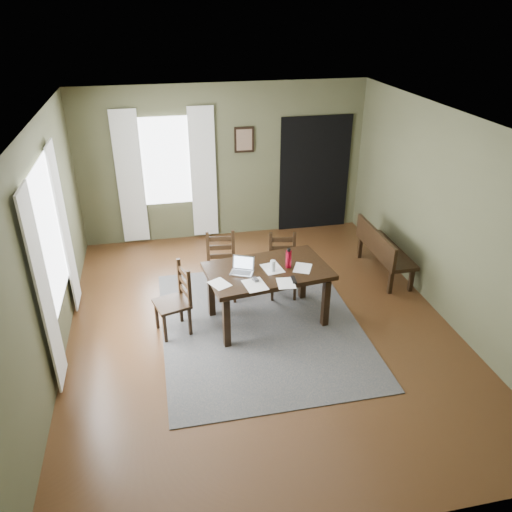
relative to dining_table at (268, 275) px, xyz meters
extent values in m
cube|color=#492C16|center=(-0.12, -0.11, -0.70)|extent=(5.00, 6.00, 0.01)
cube|color=#4C4E33|center=(-0.12, 2.89, 0.65)|extent=(5.00, 0.02, 2.70)
cube|color=#4C4E33|center=(-0.12, -3.11, 0.65)|extent=(5.00, 0.02, 2.70)
cube|color=#4C4E33|center=(-2.62, -0.11, 0.65)|extent=(0.02, 6.00, 2.70)
cube|color=#4C4E33|center=(2.38, -0.11, 0.65)|extent=(0.02, 6.00, 2.70)
cube|color=white|center=(-0.12, -0.11, 2.00)|extent=(5.00, 6.00, 0.02)
cube|color=#454545|center=(-0.12, -0.11, -0.69)|extent=(2.60, 3.20, 0.01)
cube|color=black|center=(0.00, 0.00, 0.07)|extent=(1.68, 1.14, 0.06)
cube|color=black|center=(0.00, 0.00, 0.01)|extent=(1.49, 0.95, 0.05)
cube|color=black|center=(-0.62, -0.45, -0.35)|extent=(0.09, 0.09, 0.67)
cube|color=black|center=(-0.72, 0.27, -0.35)|extent=(0.09, 0.09, 0.67)
cube|color=black|center=(0.72, -0.27, -0.35)|extent=(0.09, 0.09, 0.67)
cube|color=black|center=(0.62, 0.45, -0.35)|extent=(0.09, 0.09, 0.67)
cube|color=black|center=(-1.26, -0.02, -0.26)|extent=(0.51, 0.51, 0.04)
cube|color=black|center=(-1.47, 0.10, -0.49)|extent=(0.05, 0.05, 0.40)
cube|color=black|center=(-1.15, 0.19, -0.49)|extent=(0.05, 0.05, 0.40)
cube|color=black|center=(-1.38, -0.22, -0.49)|extent=(0.05, 0.05, 0.40)
cube|color=black|center=(-1.06, -0.13, -0.49)|extent=(0.05, 0.05, 0.40)
cube|color=black|center=(-1.13, 0.21, 0.00)|extent=(0.05, 0.05, 0.51)
cube|color=black|center=(-1.03, -0.13, 0.00)|extent=(0.05, 0.05, 0.51)
cube|color=black|center=(-1.08, 0.04, -0.14)|extent=(0.11, 0.30, 0.07)
cube|color=black|center=(-1.08, 0.04, 0.00)|extent=(0.11, 0.30, 0.07)
cube|color=black|center=(-1.08, 0.04, 0.14)|extent=(0.11, 0.30, 0.07)
cube|color=black|center=(-0.51, 0.70, -0.25)|extent=(0.47, 0.47, 0.04)
cube|color=black|center=(-0.70, 0.55, -0.48)|extent=(0.04, 0.04, 0.41)
cube|color=black|center=(-0.67, 0.89, -0.48)|extent=(0.04, 0.04, 0.41)
cube|color=black|center=(-0.36, 0.51, -0.48)|extent=(0.04, 0.04, 0.41)
cube|color=black|center=(-0.32, 0.85, -0.48)|extent=(0.04, 0.04, 0.41)
cube|color=black|center=(-0.67, 0.91, 0.02)|extent=(0.05, 0.05, 0.53)
cube|color=black|center=(-0.31, 0.87, 0.02)|extent=(0.05, 0.05, 0.53)
cube|color=black|center=(-0.49, 0.89, -0.12)|extent=(0.31, 0.06, 0.07)
cube|color=black|center=(-0.49, 0.89, 0.02)|extent=(0.31, 0.06, 0.07)
cube|color=black|center=(-0.49, 0.89, 0.16)|extent=(0.31, 0.06, 0.07)
cube|color=black|center=(0.36, 0.58, -0.28)|extent=(0.46, 0.46, 0.04)
cube|color=black|center=(0.18, 0.45, -0.49)|extent=(0.04, 0.04, 0.39)
cube|color=black|center=(0.23, 0.77, -0.49)|extent=(0.04, 0.04, 0.39)
cube|color=black|center=(0.50, 0.40, -0.49)|extent=(0.04, 0.04, 0.39)
cube|color=black|center=(0.55, 0.72, -0.49)|extent=(0.04, 0.04, 0.39)
cube|color=black|center=(0.22, 0.79, -0.02)|extent=(0.05, 0.05, 0.50)
cube|color=black|center=(0.56, 0.74, -0.02)|extent=(0.05, 0.05, 0.50)
cube|color=black|center=(0.39, 0.76, -0.15)|extent=(0.30, 0.07, 0.07)
cube|color=black|center=(0.39, 0.76, -0.02)|extent=(0.30, 0.07, 0.07)
cube|color=black|center=(0.39, 0.76, 0.12)|extent=(0.30, 0.07, 0.07)
cube|color=black|center=(2.10, 0.89, -0.29)|extent=(0.44, 1.36, 0.06)
cube|color=black|center=(2.27, 0.31, -0.51)|extent=(0.06, 0.06, 0.38)
cube|color=black|center=(1.94, 0.31, -0.51)|extent=(0.06, 0.06, 0.38)
cube|color=black|center=(2.27, 1.47, -0.51)|extent=(0.06, 0.06, 0.38)
cube|color=black|center=(1.94, 1.47, -0.51)|extent=(0.06, 0.06, 0.38)
cube|color=black|center=(1.91, 0.89, -0.10)|extent=(0.05, 1.36, 0.33)
cube|color=#B7B7BC|center=(-0.35, -0.04, 0.10)|extent=(0.34, 0.29, 0.01)
cube|color=#B7B7BC|center=(-0.31, 0.05, 0.20)|extent=(0.28, 0.16, 0.18)
cube|color=silver|center=(-0.31, 0.05, 0.20)|extent=(0.24, 0.13, 0.15)
cube|color=#3F3F42|center=(-0.36, -0.05, 0.11)|extent=(0.27, 0.20, 0.00)
cube|color=#3F3F42|center=(-0.22, -0.26, 0.11)|extent=(0.08, 0.10, 0.03)
cube|color=black|center=(0.25, -0.35, 0.11)|extent=(0.06, 0.18, 0.02)
cylinder|color=silver|center=(0.05, -0.07, 0.17)|extent=(0.07, 0.07, 0.15)
cylinder|color=maroon|center=(0.27, 0.00, 0.21)|extent=(0.09, 0.09, 0.23)
cylinder|color=black|center=(0.27, 0.00, 0.35)|extent=(0.05, 0.05, 0.04)
cube|color=white|center=(-0.67, -0.25, 0.10)|extent=(0.30, 0.33, 0.00)
cube|color=white|center=(0.14, -0.40, 0.10)|extent=(0.24, 0.30, 0.00)
cube|color=white|center=(0.06, 0.00, 0.10)|extent=(0.28, 0.34, 0.00)
cube|color=white|center=(0.45, -0.07, 0.10)|extent=(0.31, 0.34, 0.00)
cube|color=white|center=(-0.25, -0.37, 0.10)|extent=(0.30, 0.36, 0.00)
cube|color=white|center=(-2.59, 0.09, 0.75)|extent=(0.01, 1.30, 1.70)
cube|color=white|center=(-1.12, 2.86, 0.75)|extent=(1.00, 0.01, 1.50)
cube|color=silver|center=(-2.56, -0.73, 0.50)|extent=(0.03, 0.48, 2.30)
cube|color=silver|center=(-2.56, 0.91, 0.50)|extent=(0.03, 0.48, 2.30)
cube|color=silver|center=(-1.74, 2.83, 0.50)|extent=(0.44, 0.03, 2.30)
cube|color=silver|center=(-0.50, 2.83, 0.50)|extent=(0.44, 0.03, 2.30)
cube|color=black|center=(0.23, 2.86, 1.05)|extent=(0.34, 0.03, 0.44)
cube|color=brown|center=(0.23, 2.84, 1.05)|extent=(0.27, 0.01, 0.36)
cube|color=black|center=(1.53, 2.86, 0.35)|extent=(1.30, 0.03, 2.10)
camera|label=1|loc=(-1.31, -5.49, 3.23)|focal=35.00mm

